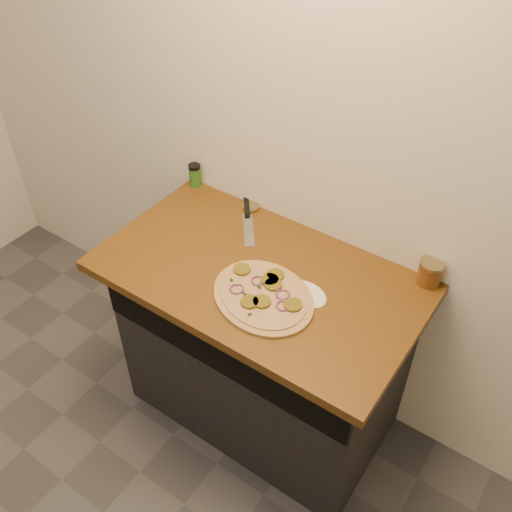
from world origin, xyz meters
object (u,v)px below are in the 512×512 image
Objects in this scene: chefs_knife at (248,218)px; salsa_jar at (430,272)px; spice_shaker at (195,175)px; pizza at (263,296)px.

chefs_knife is 2.73× the size of salsa_jar.
salsa_jar is 0.91× the size of spice_shaker.
pizza reaches higher than chefs_knife.
spice_shaker is at bearing 180.00° from salsa_jar.
pizza is 0.46m from chefs_knife.
chefs_knife is at bearing -11.31° from spice_shaker.
salsa_jar reaches higher than chefs_knife.
pizza is 1.91× the size of chefs_knife.
spice_shaker is at bearing 147.71° from pizza.
pizza is 0.60m from salsa_jar.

